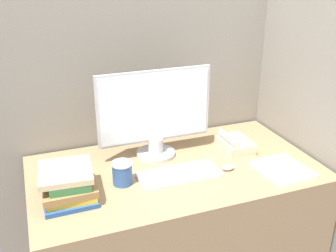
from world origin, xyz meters
The scene contains 10 objects.
cubicle_panel_rear centered at (0.00, 0.82, 0.86)m, with size 1.83×0.04×1.72m.
cubicle_panel_right centered at (0.75, 0.42, 0.86)m, with size 0.04×0.84×1.72m.
desk centered at (0.00, 0.39, 0.38)m, with size 1.43×0.78×0.76m.
monitor centered at (-0.05, 0.56, 0.99)m, with size 0.60×0.21×0.47m.
keyboard centered at (-0.02, 0.30, 0.77)m, with size 0.39×0.17×0.02m.
mouse centered at (0.24, 0.27, 0.78)m, with size 0.06×0.04×0.03m.
coffee_cup centered at (-0.29, 0.34, 0.82)m, with size 0.10×0.10×0.11m.
book_stack centered at (-0.53, 0.32, 0.82)m, with size 0.24×0.31×0.14m.
desk_telephone centered at (0.37, 0.46, 0.80)m, with size 0.15×0.20×0.10m.
paper_pile centered at (0.49, 0.17, 0.77)m, with size 0.24×0.27×0.02m.
Camera 1 is at (-0.64, -1.22, 1.74)m, focal length 42.00 mm.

